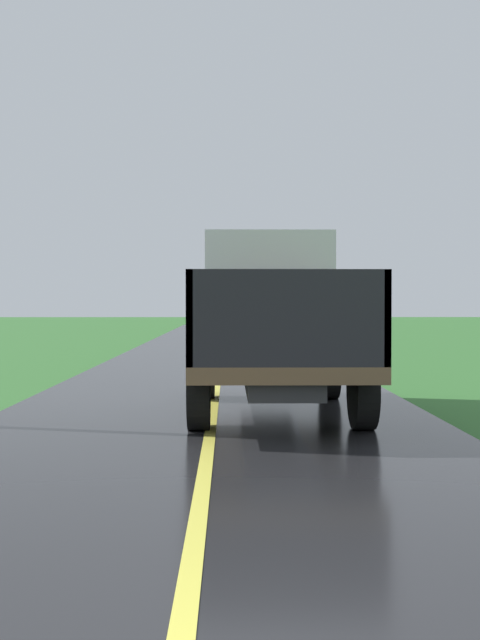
% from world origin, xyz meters
% --- Properties ---
extents(banana_truck_near, '(2.38, 5.82, 2.80)m').
position_xyz_m(banana_truck_near, '(0.91, 10.34, 1.47)').
color(banana_truck_near, '#2D2D30').
rests_on(banana_truck_near, road_surface).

